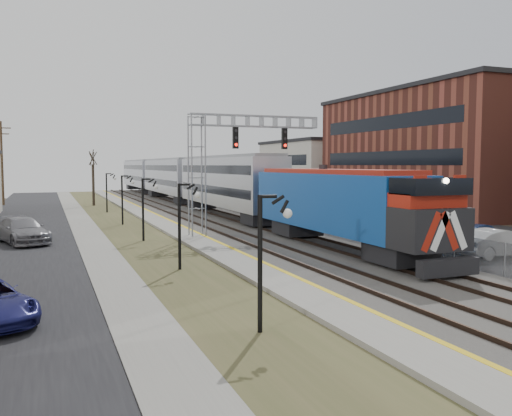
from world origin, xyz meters
TOP-DOWN VIEW (x-y plane):
  - street_west at (-11.50, 35.00)m, footprint 7.00×120.00m
  - sidewalk at (-7.00, 35.00)m, footprint 2.00×120.00m
  - grass_median at (-4.00, 35.00)m, footprint 4.00×120.00m
  - platform at (-1.00, 35.00)m, footprint 2.00×120.00m
  - ballast_bed at (4.00, 35.00)m, footprint 8.00×120.00m
  - parking_lot at (16.00, 35.00)m, footprint 16.00×120.00m
  - platform_edge at (-0.12, 35.00)m, footprint 0.24×120.00m
  - track_near at (2.00, 35.00)m, footprint 1.58×120.00m
  - track_far at (5.50, 35.00)m, footprint 1.58×120.00m
  - train at (5.50, 55.71)m, footprint 3.00×85.85m
  - signal_gantry at (1.22, 27.99)m, footprint 9.00×1.07m
  - lampposts at (-4.00, 18.29)m, footprint 0.14×62.14m
  - fence at (8.20, 35.00)m, footprint 0.04×120.00m
  - bare_trees at (-12.66, 38.91)m, footprint 12.30×42.30m
  - car_lot_b at (12.30, 15.37)m, footprint 4.50×1.57m
  - car_lot_c at (11.30, 17.16)m, footprint 5.45×2.83m
  - car_lot_d at (13.47, 17.95)m, footprint 5.34×3.28m
  - car_lot_e at (11.35, 35.16)m, footprint 4.06×2.06m
  - car_lot_f at (13.46, 41.02)m, footprint 5.06×2.01m
  - car_street_b at (-11.08, 29.83)m, footprint 3.79×5.84m
  - car_lot_g at (12.61, 48.51)m, footprint 4.21×2.60m

SIDE VIEW (x-z plane):
  - street_west at x=-11.50m, z-range 0.00..0.04m
  - parking_lot at x=16.00m, z-range 0.00..0.04m
  - grass_median at x=-4.00m, z-range 0.00..0.06m
  - sidewalk at x=-7.00m, z-range 0.00..0.08m
  - ballast_bed at x=4.00m, z-range 0.00..0.20m
  - platform at x=-1.00m, z-range 0.00..0.24m
  - platform_edge at x=-0.12m, z-range 0.24..0.25m
  - track_near at x=2.00m, z-range 0.20..0.35m
  - track_far at x=5.50m, z-range 0.20..0.35m
  - car_lot_g at x=12.61m, z-range 0.00..1.31m
  - car_lot_e at x=11.35m, z-range 0.00..1.33m
  - car_lot_d at x=13.47m, z-range 0.00..1.45m
  - car_lot_c at x=11.30m, z-range 0.00..1.47m
  - car_lot_b at x=12.30m, z-range 0.00..1.48m
  - car_street_b at x=-11.08m, z-range 0.00..1.57m
  - fence at x=8.20m, z-range 0.00..1.60m
  - car_lot_f at x=13.46m, z-range 0.00..1.64m
  - lampposts at x=-4.00m, z-range 0.00..4.00m
  - bare_trees at x=-12.66m, z-range -0.27..5.68m
  - train at x=5.50m, z-range 0.26..5.58m
  - signal_gantry at x=1.22m, z-range 1.51..9.66m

